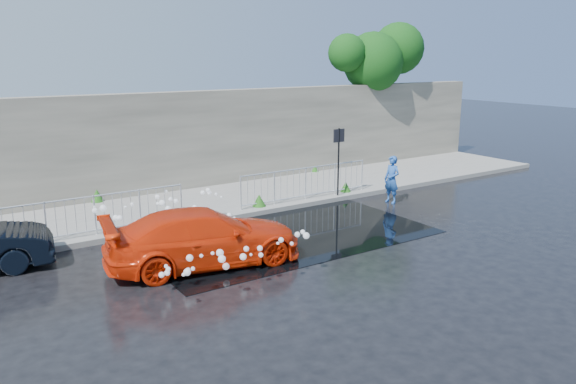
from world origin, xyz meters
name	(u,v)px	position (x,y,z in m)	size (l,w,h in m)	color
ground	(286,246)	(0.00, 0.00, 0.00)	(90.00, 90.00, 0.00)	black
pavement	(204,203)	(0.00, 5.00, 0.07)	(30.00, 4.00, 0.15)	slate
curb	(232,217)	(0.00, 3.00, 0.08)	(30.00, 0.25, 0.16)	slate
retaining_wall	(176,141)	(0.00, 7.20, 1.90)	(30.00, 0.60, 3.50)	#5C584D
puddle	(281,233)	(0.50, 1.00, 0.01)	(8.00, 5.00, 0.01)	black
sign_post	(339,151)	(4.20, 3.10, 1.72)	(0.45, 0.06, 2.50)	black
tree	(379,57)	(9.86, 7.41, 4.82)	(4.98, 2.66, 6.37)	#332114
railing_left	(95,214)	(-4.00, 3.35, 0.74)	(5.05, 0.05, 1.10)	silver
railing_right	(306,182)	(3.00, 3.35, 0.74)	(5.05, 0.05, 1.10)	silver
weeds	(199,201)	(-0.40, 4.48, 0.33)	(12.17, 3.93, 0.42)	#225215
water_spray	(185,228)	(-2.46, 0.89, 0.70)	(3.66, 5.66, 1.00)	white
red_car	(204,237)	(-2.34, 0.01, 0.68)	(1.90, 4.68, 1.36)	red
person	(392,179)	(5.49, 1.80, 0.81)	(0.59, 0.39, 1.61)	#2253AA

